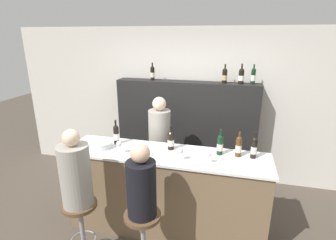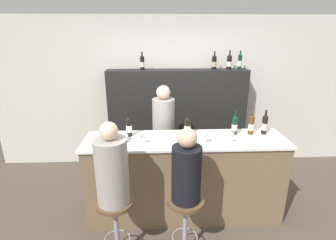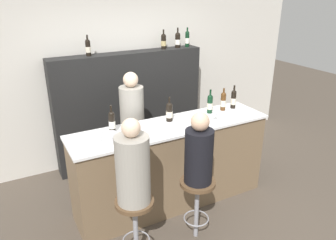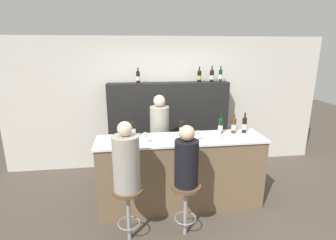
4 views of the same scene
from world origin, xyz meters
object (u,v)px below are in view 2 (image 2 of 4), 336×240
object	(u,v)px
wine_bottle_counter_3	(251,125)
bar_stool_left	(115,214)
wine_bottle_backbar_2	(229,62)
wine_glass_0	(141,135)
guest_seated_right	(186,170)
wine_bottle_counter_0	(129,126)
wine_bottle_backbar_3	(240,62)
bar_stool_right	(185,212)
wine_bottle_counter_1	(188,126)
metal_bowl	(120,139)
wine_bottle_backbar_0	(142,63)
wine_glass_1	(205,135)
wine_bottle_counter_2	(235,125)
wine_bottle_backbar_1	(214,62)
wine_glass_2	(232,135)
bartender	(164,143)
guest_seated_left	(112,169)
wine_bottle_counter_4	(265,124)

from	to	relation	value
wine_bottle_counter_3	bar_stool_left	bearing A→B (deg)	-153.48
wine_bottle_backbar_2	wine_glass_0	bearing A→B (deg)	-132.70
wine_bottle_counter_3	guest_seated_right	xyz separation A→B (m)	(-0.91, -0.82, -0.16)
wine_bottle_counter_0	wine_bottle_backbar_3	size ratio (longest dim) A/B	1.08
bar_stool_left	bar_stool_right	distance (m)	0.73
wine_bottle_counter_1	metal_bowl	xyz separation A→B (m)	(-0.83, -0.18, -0.08)
wine_glass_0	wine_bottle_backbar_0	bearing A→B (deg)	91.52
wine_glass_1	bar_stool_right	bearing A→B (deg)	-116.62
wine_bottle_counter_2	wine_bottle_backbar_1	distance (m)	1.38
wine_bottle_backbar_1	metal_bowl	bearing A→B (deg)	-134.71
wine_bottle_backbar_1	wine_bottle_backbar_2	distance (m)	0.25
wine_bottle_backbar_2	bar_stool_left	xyz separation A→B (m)	(-1.63, -2.04, -1.30)
wine_bottle_counter_1	wine_glass_2	size ratio (longest dim) A/B	2.22
wine_glass_1	bartender	distance (m)	1.01
bar_stool_left	wine_bottle_backbar_3	bearing A→B (deg)	48.47
metal_bowl	bar_stool_right	size ratio (longest dim) A/B	0.27
wine_glass_0	bar_stool_right	world-z (taller)	wine_glass_0
wine_bottle_counter_2	guest_seated_right	bearing A→B (deg)	-130.53
wine_glass_2	guest_seated_right	size ratio (longest dim) A/B	0.18
wine_bottle_backbar_2	wine_bottle_backbar_3	size ratio (longest dim) A/B	1.02
wine_bottle_counter_0	wine_bottle_backbar_3	world-z (taller)	wine_bottle_backbar_3
wine_bottle_backbar_2	guest_seated_right	world-z (taller)	wine_bottle_backbar_2
wine_bottle_backbar_0	wine_bottle_backbar_3	world-z (taller)	wine_bottle_backbar_3
wine_bottle_backbar_2	wine_glass_2	world-z (taller)	wine_bottle_backbar_2
wine_bottle_counter_2	bar_stool_right	bearing A→B (deg)	-130.53
wine_bottle_counter_0	wine_bottle_backbar_2	size ratio (longest dim) A/B	1.06
bartender	wine_bottle_backbar_2	bearing A→B (deg)	33.30
metal_bowl	bar_stool_right	xyz separation A→B (m)	(0.73, -0.64, -0.57)
wine_glass_0	wine_bottle_counter_3	bearing A→B (deg)	11.05
wine_bottle_counter_1	wine_bottle_counter_2	world-z (taller)	wine_bottle_counter_2
bar_stool_right	bartender	size ratio (longest dim) A/B	0.44
wine_bottle_backbar_1	guest_seated_right	bearing A→B (deg)	-107.86
wine_bottle_backbar_1	wine_bottle_backbar_0	bearing A→B (deg)	180.00
wine_bottle_backbar_3	bartender	size ratio (longest dim) A/B	0.18
wine_bottle_backbar_0	guest_seated_left	world-z (taller)	wine_bottle_backbar_0
metal_bowl	bar_stool_left	bearing A→B (deg)	-89.88
wine_bottle_counter_0	wine_glass_1	size ratio (longest dim) A/B	2.08
wine_bottle_counter_1	wine_bottle_backbar_0	bearing A→B (deg)	116.55
guest_seated_left	bar_stool_right	distance (m)	0.90
wine_bottle_counter_4	wine_glass_0	world-z (taller)	wine_bottle_counter_4
wine_bottle_counter_4	metal_bowl	bearing A→B (deg)	-174.37
wine_bottle_counter_0	metal_bowl	xyz separation A→B (m)	(-0.09, -0.18, -0.09)
bar_stool_right	wine_bottle_backbar_1	bearing A→B (deg)	72.14
wine_bottle_counter_1	wine_bottle_backbar_2	xyz separation A→B (m)	(0.80, 1.22, 0.65)
wine_bottle_backbar_0	wine_bottle_backbar_1	xyz separation A→B (m)	(1.17, 0.00, -0.00)
wine_glass_1	wine_glass_2	bearing A→B (deg)	0.00
metal_bowl	bar_stool_left	distance (m)	0.86
metal_bowl	wine_bottle_counter_0	bearing A→B (deg)	62.37
metal_bowl	wine_glass_1	bearing A→B (deg)	-5.22
wine_bottle_backbar_0	bartender	size ratio (longest dim) A/B	0.17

